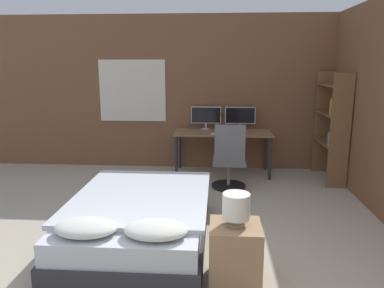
{
  "coord_description": "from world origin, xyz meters",
  "views": [
    {
      "loc": [
        0.18,
        -2.47,
        1.88
      ],
      "look_at": [
        -0.18,
        2.7,
        0.75
      ],
      "focal_mm": 35.0,
      "sensor_mm": 36.0,
      "label": 1
    }
  ],
  "objects": [
    {
      "name": "keyboard",
      "position": [
        0.27,
        3.54,
        0.75
      ],
      "size": [
        0.39,
        0.13,
        0.02
      ],
      "color": "#B7B7BC",
      "rests_on": "desk"
    },
    {
      "name": "wall_back",
      "position": [
        -0.02,
        4.2,
        1.35
      ],
      "size": [
        12.0,
        0.08,
        2.7
      ],
      "color": "brown",
      "rests_on": "ground_plane"
    },
    {
      "name": "monitor_right",
      "position": [
        0.57,
        4.02,
        0.97
      ],
      "size": [
        0.53,
        0.16,
        0.4
      ],
      "color": "#B7B7BC",
      "rests_on": "desk"
    },
    {
      "name": "computer_mouse",
      "position": [
        0.56,
        3.54,
        0.75
      ],
      "size": [
        0.07,
        0.05,
        0.04
      ],
      "color": "#B7B7BC",
      "rests_on": "desk"
    },
    {
      "name": "bed",
      "position": [
        -0.63,
        1.21,
        0.25
      ],
      "size": [
        1.43,
        2.07,
        0.56
      ],
      "color": "#2D2D33",
      "rests_on": "ground_plane"
    },
    {
      "name": "monitor_left",
      "position": [
        -0.02,
        4.02,
        0.97
      ],
      "size": [
        0.53,
        0.16,
        0.4
      ],
      "color": "#B7B7BC",
      "rests_on": "desk"
    },
    {
      "name": "bedside_lamp",
      "position": [
        0.34,
        0.49,
        0.7
      ],
      "size": [
        0.23,
        0.23,
        0.28
      ],
      "color": "gray",
      "rests_on": "nightstand"
    },
    {
      "name": "nightstand",
      "position": [
        0.34,
        0.49,
        0.27
      ],
      "size": [
        0.44,
        0.43,
        0.54
      ],
      "color": "#997551",
      "rests_on": "ground_plane"
    },
    {
      "name": "bookshelf",
      "position": [
        2.0,
        3.49,
        0.96
      ],
      "size": [
        0.3,
        0.94,
        1.74
      ],
      "color": "brown",
      "rests_on": "ground_plane"
    },
    {
      "name": "desk",
      "position": [
        0.27,
        3.78,
        0.66
      ],
      "size": [
        1.64,
        0.69,
        0.74
      ],
      "color": "#846042",
      "rests_on": "ground_plane"
    },
    {
      "name": "office_chair",
      "position": [
        0.36,
        2.99,
        0.4
      ],
      "size": [
        0.52,
        0.52,
        1.01
      ],
      "color": "black",
      "rests_on": "ground_plane"
    }
  ]
}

